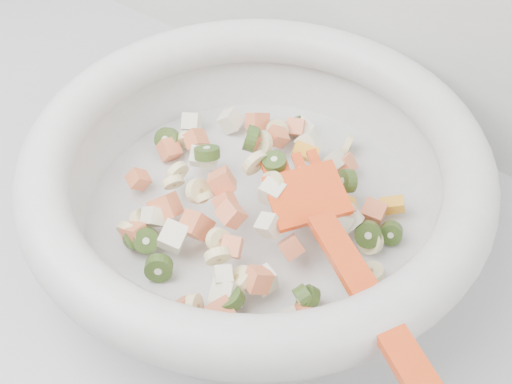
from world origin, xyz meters
The scene contains 1 object.
mixing_bowl centered at (-0.09, 1.50, 0.97)m, with size 0.49×0.44×0.13m.
Camera 1 is at (0.16, 1.16, 1.41)m, focal length 45.00 mm.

